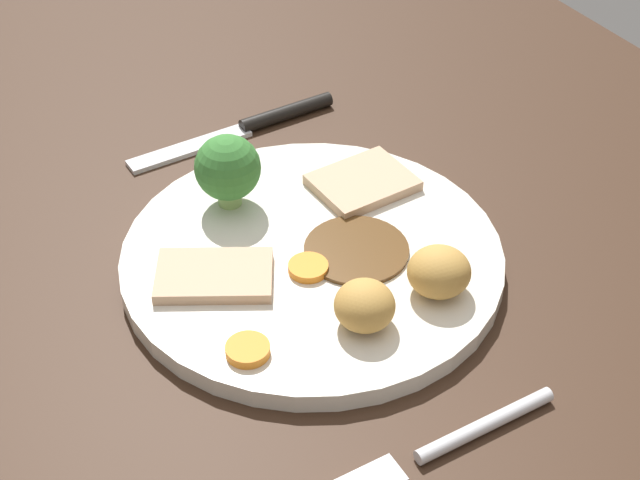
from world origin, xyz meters
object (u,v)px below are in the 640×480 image
meat_slice_under (363,183)px  carrot_coin_front (308,268)px  roast_potato_right (439,272)px  dinner_plate (320,259)px  roast_potato_left (365,306)px  broccoli_floret (228,169)px  fork (437,449)px  carrot_coin_back (248,350)px  knife (252,125)px  meat_slice_main (214,275)px

meat_slice_under → carrot_coin_front: (-6.20, 8.11, -0.13)cm
meat_slice_under → roast_potato_right: bearing=171.9°
dinner_plate → roast_potato_left: (-7.47, 1.08, 2.25)cm
dinner_plate → meat_slice_under: (4.84, -6.42, 1.10)cm
dinner_plate → carrot_coin_front: bearing=129.0°
broccoli_floret → fork: bearing=-178.3°
carrot_coin_back → knife: bearing=-27.1°
dinner_plate → meat_slice_main: 7.67cm
roast_potato_left → carrot_coin_back: (1.31, 7.52, -1.24)cm
carrot_coin_front → dinner_plate: bearing=-51.0°
meat_slice_main → roast_potato_right: 14.76cm
carrot_coin_back → broccoli_floret: bearing=-21.7°
meat_slice_main → meat_slice_under: (3.92, -13.95, 0.00)cm
broccoli_floret → meat_slice_main: bearing=147.2°
roast_potato_right → meat_slice_main: bearing=56.3°
meat_slice_under → roast_potato_left: (-12.30, 7.50, 1.15)cm
meat_slice_under → knife: (12.90, 2.78, -1.35)cm
meat_slice_main → roast_potato_left: 10.65cm
fork → meat_slice_main: bearing=-74.0°
roast_potato_right → carrot_coin_back: size_ratio=1.51×
roast_potato_left → carrot_coin_front: size_ratio=1.44×
meat_slice_main → dinner_plate: bearing=-97.0°
dinner_plate → meat_slice_main: bearing=83.0°
knife → carrot_coin_back: bearing=61.1°
carrot_coin_front → broccoli_floret: broccoli_floret is taller
dinner_plate → knife: 18.10cm
carrot_coin_front → knife: size_ratio=0.15×
meat_slice_main → carrot_coin_front: meat_slice_main is taller
roast_potato_right → knife: bearing=2.4°
meat_slice_under → roast_potato_right: 12.27cm
roast_potato_right → broccoli_floret: 17.11cm
meat_slice_main → carrot_coin_back: size_ratio=2.77×
carrot_coin_front → meat_slice_main: bearing=68.7°
meat_slice_main → fork: meat_slice_main is taller
broccoli_floret → dinner_plate: bearing=-159.4°
dinner_plate → roast_potato_right: size_ratio=6.33×
broccoli_floret → knife: bearing=-34.2°
roast_potato_left → roast_potato_right: bearing=-87.8°
dinner_plate → carrot_coin_front: carrot_coin_front is taller
fork → carrot_coin_front: bearing=-92.2°
meat_slice_under → carrot_coin_back: size_ratio=2.54×
meat_slice_main → knife: (16.81, -11.18, -1.35)cm
meat_slice_under → broccoli_floret: broccoli_floret is taller
meat_slice_main → fork: size_ratio=0.50×
fork → carrot_coin_back: bearing=-60.5°
roast_potato_left → knife: roast_potato_left is taller
carrot_coin_back → knife: (23.89, -12.24, -1.26)cm
dinner_plate → meat_slice_under: 8.11cm
meat_slice_under → broccoli_floret: 10.27cm
meat_slice_main → roast_potato_right: (-8.17, -12.24, 1.23)cm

